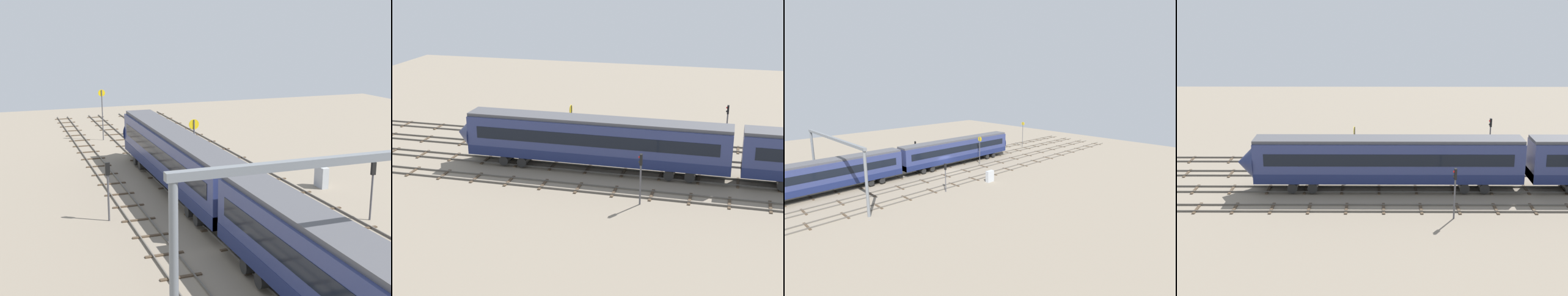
{
  "view_description": "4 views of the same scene",
  "coord_description": "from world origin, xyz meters",
  "views": [
    {
      "loc": [
        -36.94,
        15.48,
        13.6
      ],
      "look_at": [
        3.36,
        0.8,
        3.69
      ],
      "focal_mm": 50.08,
      "sensor_mm": 36.0,
      "label": 1
    },
    {
      "loc": [
        -7.41,
        50.45,
        18.86
      ],
      "look_at": [
        5.15,
        1.78,
        1.93
      ],
      "focal_mm": 53.0,
      "sensor_mm": 36.0,
      "label": 2
    },
    {
      "loc": [
        -34.13,
        -43.84,
        15.91
      ],
      "look_at": [
        7.28,
        -0.74,
        3.17
      ],
      "focal_mm": 29.66,
      "sensor_mm": 36.0,
      "label": 3
    },
    {
      "loc": [
        5.39,
        51.43,
        18.27
      ],
      "look_at": [
        5.67,
        -0.4,
        3.24
      ],
      "focal_mm": 52.53,
      "sensor_mm": 36.0,
      "label": 4
    }
  ],
  "objects": [
    {
      "name": "track_second_near",
      "position": [
        0.0,
        -2.28,
        0.07
      ],
      "size": [
        87.67,
        2.4,
        0.16
      ],
      "color": "#59544C",
      "rests_on": "ground"
    },
    {
      "name": "track_with_train",
      "position": [
        -0.0,
        2.28,
        0.06
      ],
      "size": [
        87.67,
        2.4,
        0.16
      ],
      "color": "#59544C",
      "rests_on": "ground"
    },
    {
      "name": "signal_light_trackside_departure",
      "position": [
        -7.03,
        -8.5,
        2.77
      ],
      "size": [
        0.31,
        0.32,
        4.21
      ],
      "color": "#4C4C51",
      "rests_on": "ground"
    },
    {
      "name": "track_near_foreground",
      "position": [
        -0.0,
        -6.85,
        0.07
      ],
      "size": [
        87.67,
        2.4,
        0.16
      ],
      "color": "#59544C",
      "rests_on": "ground"
    },
    {
      "name": "speed_sign_near_foreground",
      "position": [
        7.37,
        -0.53,
        3.44
      ],
      "size": [
        0.14,
        0.92,
        5.31
      ],
      "color": "#4C4C51",
      "rests_on": "ground"
    },
    {
      "name": "train",
      "position": [
        -7.57,
        2.28,
        2.66
      ],
      "size": [
        50.4,
        3.24,
        4.8
      ],
      "color": "navy",
      "rests_on": "ground"
    },
    {
      "name": "track_second_far",
      "position": [
        0.0,
        6.85,
        0.06
      ],
      "size": [
        87.67,
        2.4,
        0.16
      ],
      "color": "#59544C",
      "rests_on": "ground"
    },
    {
      "name": "ground_plane",
      "position": [
        0.0,
        0.0,
        0.0
      ],
      "size": [
        103.67,
        103.67,
        0.0
      ],
      "primitive_type": "plane",
      "color": "gray"
    },
    {
      "name": "relay_cabinet",
      "position": [
        0.89,
        -9.6,
        0.9
      ],
      "size": [
        1.32,
        0.61,
        1.79
      ],
      "color": "#B2B7BC",
      "rests_on": "ground"
    },
    {
      "name": "signal_light_trackside_approach",
      "position": [
        -0.91,
        8.81,
        2.79
      ],
      "size": [
        0.31,
        0.32,
        4.23
      ],
      "color": "#4C4C51",
      "rests_on": "ground"
    }
  ]
}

